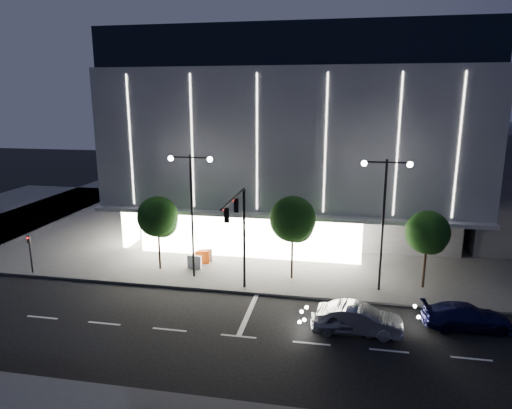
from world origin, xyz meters
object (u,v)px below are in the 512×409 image
object	(u,v)px
tree_mid	(293,222)
car_second	(359,319)
tree_right	(428,235)
barrier_b	(205,255)
tree_left	(158,219)
car_third	(466,316)
street_lamp_east	(384,206)
ped_signal_far	(30,250)
barrier_d	(194,262)
car_lead	(345,321)
street_lamp_west	(191,198)
traffic_mast	(239,224)
barrier_a	(202,257)

from	to	relation	value
tree_mid	car_second	size ratio (longest dim) A/B	1.30
tree_right	barrier_b	distance (m)	16.58
tree_left	car_third	distance (m)	21.39
street_lamp_east	ped_signal_far	world-z (taller)	street_lamp_east
car_second	barrier_d	distance (m)	14.00
car_lead	barrier_d	xyz separation A→B (m)	(-11.16, 7.46, 0.01)
street_lamp_west	car_third	world-z (taller)	street_lamp_west
tree_left	car_second	size ratio (longest dim) A/B	1.21
car_second	barrier_b	bearing A→B (deg)	57.45
ped_signal_far	barrier_d	size ratio (longest dim) A/B	2.73
ped_signal_far	tree_left	world-z (taller)	tree_left
traffic_mast	barrier_b	distance (m)	8.32
ped_signal_far	car_second	bearing A→B (deg)	-10.30
street_lamp_west	tree_right	bearing A→B (deg)	3.64
street_lamp_west	car_lead	size ratio (longest dim) A/B	2.40
street_lamp_west	car_second	xyz separation A→B (m)	(11.50, -5.77, -5.18)
barrier_b	barrier_d	distance (m)	1.63
barrier_a	car_third	bearing A→B (deg)	-32.95
ped_signal_far	barrier_d	bearing A→B (deg)	14.66
traffic_mast	car_third	size ratio (longest dim) A/B	1.46
tree_left	car_lead	world-z (taller)	tree_left
tree_right	barrier_d	distance (m)	16.80
street_lamp_east	tree_mid	world-z (taller)	street_lamp_east
street_lamp_east	car_third	bearing A→B (deg)	-42.92
barrier_a	street_lamp_west	bearing A→B (deg)	-97.98
traffic_mast	barrier_d	xyz separation A→B (m)	(-4.45, 4.18, -4.38)
car_lead	barrier_b	bearing A→B (deg)	43.38
street_lamp_east	barrier_d	bearing A→B (deg)	173.55
tree_left	car_third	bearing A→B (deg)	-14.26
street_lamp_west	car_lead	world-z (taller)	street_lamp_west
ped_signal_far	car_third	world-z (taller)	ped_signal_far
traffic_mast	car_third	distance (m)	14.26
street_lamp_east	car_second	world-z (taller)	street_lamp_east
street_lamp_west	car_lead	distance (m)	13.35
car_second	barrier_a	distance (m)	14.38
street_lamp_east	barrier_a	bearing A→B (deg)	168.77
tree_mid	car_lead	size ratio (longest dim) A/B	1.64
traffic_mast	barrier_a	size ratio (longest dim) A/B	6.43
street_lamp_east	barrier_b	size ratio (longest dim) A/B	8.18
street_lamp_west	ped_signal_far	distance (m)	12.76
tree_right	car_second	bearing A→B (deg)	-123.67
street_lamp_west	tree_mid	size ratio (longest dim) A/B	1.46
street_lamp_west	barrier_d	xyz separation A→B (m)	(-0.45, 1.52, -5.31)
ped_signal_far	car_lead	world-z (taller)	ped_signal_far
street_lamp_west	barrier_b	bearing A→B (deg)	91.76
car_lead	tree_right	bearing A→B (deg)	-44.07
car_second	tree_left	bearing A→B (deg)	69.76
car_third	street_lamp_east	bearing A→B (deg)	42.20
traffic_mast	barrier_a	bearing A→B (deg)	128.36
car_third	barrier_a	xyz separation A→B (m)	(-17.68, 6.80, -0.05)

